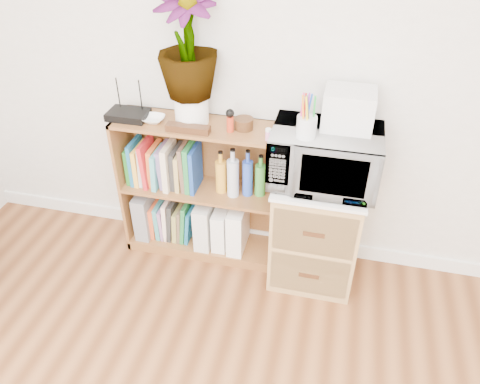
% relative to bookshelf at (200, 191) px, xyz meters
% --- Properties ---
extents(skirting_board, '(4.00, 0.02, 0.10)m').
position_rel_bookshelf_xyz_m(skirting_board, '(0.35, 0.14, -0.42)').
color(skirting_board, white).
rests_on(skirting_board, ground).
extents(bookshelf, '(1.00, 0.30, 0.95)m').
position_rel_bookshelf_xyz_m(bookshelf, '(0.00, 0.00, 0.00)').
color(bookshelf, brown).
rests_on(bookshelf, ground).
extents(wicker_unit, '(0.50, 0.45, 0.70)m').
position_rel_bookshelf_xyz_m(wicker_unit, '(0.75, -0.08, -0.12)').
color(wicker_unit, '#9E7542').
rests_on(wicker_unit, ground).
extents(microwave, '(0.58, 0.40, 0.32)m').
position_rel_bookshelf_xyz_m(microwave, '(0.75, -0.08, 0.41)').
color(microwave, silver).
rests_on(microwave, wicker_unit).
extents(pen_cup, '(0.10, 0.10, 0.11)m').
position_rel_bookshelf_xyz_m(pen_cup, '(0.64, -0.17, 0.62)').
color(pen_cup, silver).
rests_on(pen_cup, microwave).
extents(small_appliance, '(0.26, 0.22, 0.21)m').
position_rel_bookshelf_xyz_m(small_appliance, '(0.84, -0.01, 0.67)').
color(small_appliance, silver).
rests_on(small_appliance, microwave).
extents(router, '(0.23, 0.16, 0.04)m').
position_rel_bookshelf_xyz_m(router, '(-0.41, -0.02, 0.50)').
color(router, black).
rests_on(router, bookshelf).
extents(white_bowl, '(0.13, 0.13, 0.03)m').
position_rel_bookshelf_xyz_m(white_bowl, '(-0.25, -0.03, 0.49)').
color(white_bowl, white).
rests_on(white_bowl, bookshelf).
extents(plant_pot, '(0.19, 0.19, 0.16)m').
position_rel_bookshelf_xyz_m(plant_pot, '(-0.03, 0.02, 0.56)').
color(plant_pot, white).
rests_on(plant_pot, bookshelf).
extents(potted_plant, '(0.34, 0.34, 0.60)m').
position_rel_bookshelf_xyz_m(potted_plant, '(-0.03, 0.02, 0.94)').
color(potted_plant, '#3E772F').
rests_on(potted_plant, plant_pot).
extents(trinket_box, '(0.25, 0.06, 0.04)m').
position_rel_bookshelf_xyz_m(trinket_box, '(-0.02, -0.10, 0.50)').
color(trinket_box, '#331B0E').
rests_on(trinket_box, bookshelf).
extents(kokeshi_doll, '(0.04, 0.04, 0.09)m').
position_rel_bookshelf_xyz_m(kokeshi_doll, '(0.21, -0.04, 0.52)').
color(kokeshi_doll, '#B62F16').
rests_on(kokeshi_doll, bookshelf).
extents(wooden_bowl, '(0.11, 0.11, 0.06)m').
position_rel_bookshelf_xyz_m(wooden_bowl, '(0.28, 0.01, 0.51)').
color(wooden_bowl, '#361E0E').
rests_on(wooden_bowl, bookshelf).
extents(paint_jars, '(0.10, 0.04, 0.05)m').
position_rel_bookshelf_xyz_m(paint_jars, '(0.47, -0.09, 0.50)').
color(paint_jars, '#DE7B84').
rests_on(paint_jars, bookshelf).
extents(file_box, '(0.10, 0.26, 0.32)m').
position_rel_bookshelf_xyz_m(file_box, '(-0.40, 0.00, -0.24)').
color(file_box, slate).
rests_on(file_box, bookshelf).
extents(magazine_holder_left, '(0.10, 0.26, 0.32)m').
position_rel_bookshelf_xyz_m(magazine_holder_left, '(0.03, -0.01, -0.24)').
color(magazine_holder_left, silver).
rests_on(magazine_holder_left, bookshelf).
extents(magazine_holder_mid, '(0.09, 0.23, 0.28)m').
position_rel_bookshelf_xyz_m(magazine_holder_mid, '(0.14, -0.01, -0.26)').
color(magazine_holder_mid, white).
rests_on(magazine_holder_mid, bookshelf).
extents(magazine_holder_right, '(0.10, 0.26, 0.32)m').
position_rel_bookshelf_xyz_m(magazine_holder_right, '(0.25, -0.01, -0.24)').
color(magazine_holder_right, white).
rests_on(magazine_holder_right, bookshelf).
extents(cookbooks, '(0.45, 0.20, 0.31)m').
position_rel_bookshelf_xyz_m(cookbooks, '(-0.23, 0.00, 0.16)').
color(cookbooks, '#1E7220').
rests_on(cookbooks, bookshelf).
extents(liquor_bottles, '(0.31, 0.07, 0.32)m').
position_rel_bookshelf_xyz_m(liquor_bottles, '(0.26, 0.00, 0.17)').
color(liquor_bottles, gold).
rests_on(liquor_bottles, bookshelf).
extents(lower_books, '(0.30, 0.19, 0.30)m').
position_rel_bookshelf_xyz_m(lower_books, '(-0.21, 0.00, -0.27)').
color(lower_books, '#DF5227').
rests_on(lower_books, bookshelf).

